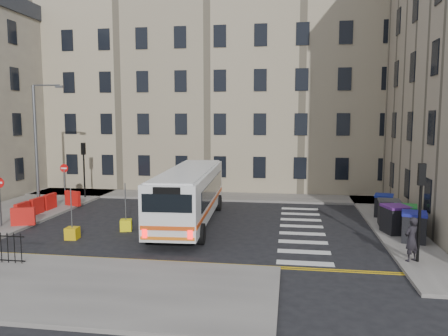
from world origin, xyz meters
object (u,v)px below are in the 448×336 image
(wheelie_bin_c, at_px, (405,219))
(bollard_chevron, at_px, (72,233))
(wheelie_bin_a, at_px, (414,227))
(bollard_yellow, at_px, (126,225))
(pedestrian, at_px, (412,239))
(wheelie_bin_d, at_px, (389,213))
(streetlamp, at_px, (36,145))
(wheelie_bin_b, at_px, (395,219))
(bus, at_px, (189,193))
(wheelie_bin_e, at_px, (384,205))

(wheelie_bin_c, relative_size, bollard_chevron, 2.58)
(wheelie_bin_a, relative_size, bollard_yellow, 2.55)
(pedestrian, bearing_deg, wheelie_bin_d, -129.05)
(streetlamp, distance_m, wheelie_bin_b, 22.20)
(streetlamp, bearing_deg, bus, -10.63)
(wheelie_bin_a, height_order, bollard_chevron, wheelie_bin_a)
(wheelie_bin_c, distance_m, pedestrian, 4.86)
(bus, distance_m, pedestrian, 12.07)
(wheelie_bin_b, relative_size, pedestrian, 0.85)
(wheelie_bin_c, bearing_deg, wheelie_bin_e, 109.04)
(streetlamp, height_order, bollard_chevron, streetlamp)
(wheelie_bin_b, height_order, bollard_chevron, wheelie_bin_b)
(streetlamp, relative_size, wheelie_bin_c, 5.26)
(wheelie_bin_c, height_order, bollard_chevron, wheelie_bin_c)
(bollard_yellow, bearing_deg, wheelie_bin_c, 4.93)
(wheelie_bin_d, bearing_deg, wheelie_bin_a, -76.85)
(bus, bearing_deg, pedestrian, -30.35)
(pedestrian, height_order, bollard_yellow, pedestrian)
(pedestrian, distance_m, bollard_chevron, 15.93)
(wheelie_bin_d, xyz_separation_m, pedestrian, (-0.44, -6.23, 0.21))
(wheelie_bin_b, relative_size, wheelie_bin_e, 1.10)
(streetlamp, relative_size, wheelie_bin_b, 5.14)
(streetlamp, relative_size, bollard_yellow, 13.57)
(wheelie_bin_d, bearing_deg, streetlamp, -178.78)
(wheelie_bin_e, bearing_deg, wheelie_bin_d, -79.34)
(wheelie_bin_b, height_order, wheelie_bin_e, wheelie_bin_b)
(wheelie_bin_d, xyz_separation_m, bollard_yellow, (-14.22, -2.73, -0.57))
(wheelie_bin_c, distance_m, bollard_yellow, 14.75)
(streetlamp, xyz_separation_m, wheelie_bin_e, (21.95, 1.08, -3.52))
(wheelie_bin_d, height_order, pedestrian, pedestrian)
(wheelie_bin_d, bearing_deg, bus, -171.72)
(bus, height_order, wheelie_bin_b, bus)
(wheelie_bin_a, bearing_deg, wheelie_bin_d, 111.94)
(bollard_yellow, height_order, bollard_chevron, same)
(bus, bearing_deg, bollard_chevron, -145.13)
(streetlamp, bearing_deg, wheelie_bin_a, -11.15)
(bus, relative_size, pedestrian, 6.20)
(wheelie_bin_d, distance_m, wheelie_bin_e, 2.35)
(wheelie_bin_c, bearing_deg, streetlamp, -172.28)
(streetlamp, bearing_deg, bollard_chevron, -47.48)
(wheelie_bin_a, xyz_separation_m, wheelie_bin_d, (-0.47, 3.12, -0.00))
(bus, relative_size, wheelie_bin_d, 8.04)
(bus, distance_m, wheelie_bin_c, 11.68)
(wheelie_bin_c, distance_m, wheelie_bin_e, 3.81)
(wheelie_bin_d, bearing_deg, bollard_chevron, -159.23)
(wheelie_bin_a, distance_m, wheelie_bin_e, 5.47)
(wheelie_bin_e, bearing_deg, bollard_yellow, -145.54)
(streetlamp, bearing_deg, pedestrian, -19.34)
(wheelie_bin_a, xyz_separation_m, pedestrian, (-0.91, -3.10, 0.21))
(streetlamp, height_order, wheelie_bin_e, streetlamp)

